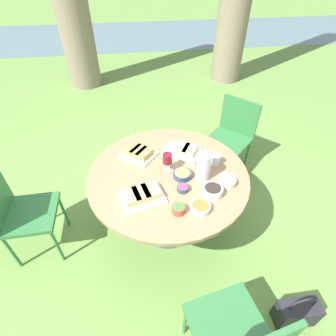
{
  "coord_description": "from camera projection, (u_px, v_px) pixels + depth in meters",
  "views": [
    {
      "loc": [
        -0.22,
        -1.58,
        2.21
      ],
      "look_at": [
        0.0,
        0.0,
        0.8
      ],
      "focal_mm": 28.0,
      "sensor_mm": 36.0,
      "label": 1
    }
  ],
  "objects": [
    {
      "name": "chair_far_back",
      "position": [
        17.0,
        210.0,
        2.16
      ],
      "size": [
        0.43,
        0.45,
        0.89
      ],
      "color": "#2D6B38",
      "rests_on": "ground_plane"
    },
    {
      "name": "bowl_olives",
      "position": [
        213.0,
        190.0,
        1.97
      ],
      "size": [
        0.15,
        0.15,
        0.07
      ],
      "color": "white",
      "rests_on": "dining_table"
    },
    {
      "name": "water_pitcher",
      "position": [
        203.0,
        166.0,
        2.05
      ],
      "size": [
        0.12,
        0.12,
        0.24
      ],
      "color": "silver",
      "rests_on": "dining_table"
    },
    {
      "name": "bowl_dip_cream",
      "position": [
        227.0,
        181.0,
        2.07
      ],
      "size": [
        0.15,
        0.15,
        0.05
      ],
      "color": "beige",
      "rests_on": "dining_table"
    },
    {
      "name": "platter_charcuterie",
      "position": [
        184.0,
        151.0,
        2.35
      ],
      "size": [
        0.39,
        0.36,
        0.07
      ],
      "color": "white",
      "rests_on": "dining_table"
    },
    {
      "name": "bowl_fries",
      "position": [
        182.0,
        174.0,
        2.12
      ],
      "size": [
        0.15,
        0.15,
        0.05
      ],
      "color": "#334256",
      "rests_on": "dining_table"
    },
    {
      "name": "river_strip",
      "position": [
        136.0,
        35.0,
        7.88
      ],
      "size": [
        40.0,
        3.23,
        0.01
      ],
      "color": "slate",
      "rests_on": "ground_plane"
    },
    {
      "name": "handbag",
      "position": [
        297.0,
        313.0,
        1.93
      ],
      "size": [
        0.3,
        0.14,
        0.37
      ],
      "color": "#232328",
      "rests_on": "ground_plane"
    },
    {
      "name": "bowl_roasted_veg",
      "position": [
        200.0,
        207.0,
        1.87
      ],
      "size": [
        0.15,
        0.15,
        0.04
      ],
      "color": "silver",
      "rests_on": "dining_table"
    },
    {
      "name": "platter_bread_main",
      "position": [
        142.0,
        195.0,
        1.94
      ],
      "size": [
        0.37,
        0.31,
        0.07
      ],
      "color": "white",
      "rests_on": "dining_table"
    },
    {
      "name": "cup_water_near",
      "position": [
        216.0,
        160.0,
        2.22
      ],
      "size": [
        0.07,
        0.07,
        0.1
      ],
      "color": "silver",
      "rests_on": "dining_table"
    },
    {
      "name": "bowl_dip_red",
      "position": [
        183.0,
        188.0,
        2.01
      ],
      "size": [
        0.09,
        0.09,
        0.04
      ],
      "color": "#334256",
      "rests_on": "dining_table"
    },
    {
      "name": "bowl_salad",
      "position": [
        179.0,
        209.0,
        1.84
      ],
      "size": [
        0.09,
        0.09,
        0.06
      ],
      "color": "#B74733",
      "rests_on": "dining_table"
    },
    {
      "name": "chair_near_right",
      "position": [
        232.0,
        132.0,
        3.01
      ],
      "size": [
        0.61,
        0.61,
        0.89
      ],
      "color": "#2D6B38",
      "rests_on": "ground_plane"
    },
    {
      "name": "platter_sandwich_side",
      "position": [
        138.0,
        153.0,
        2.33
      ],
      "size": [
        0.36,
        0.36,
        0.07
      ],
      "color": "white",
      "rests_on": "dining_table"
    },
    {
      "name": "dining_table",
      "position": [
        168.0,
        182.0,
        2.24
      ],
      "size": [
        1.33,
        1.33,
        0.74
      ],
      "color": "#4C4C51",
      "rests_on": "ground_plane"
    },
    {
      "name": "wine_glass",
      "position": [
        168.0,
        159.0,
        2.12
      ],
      "size": [
        0.08,
        0.08,
        0.17
      ],
      "color": "silver",
      "rests_on": "dining_table"
    },
    {
      "name": "ground_plane",
      "position": [
        168.0,
        227.0,
        2.66
      ],
      "size": [
        40.0,
        40.0,
        0.0
      ],
      "primitive_type": "plane",
      "color": "#668E42"
    }
  ]
}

